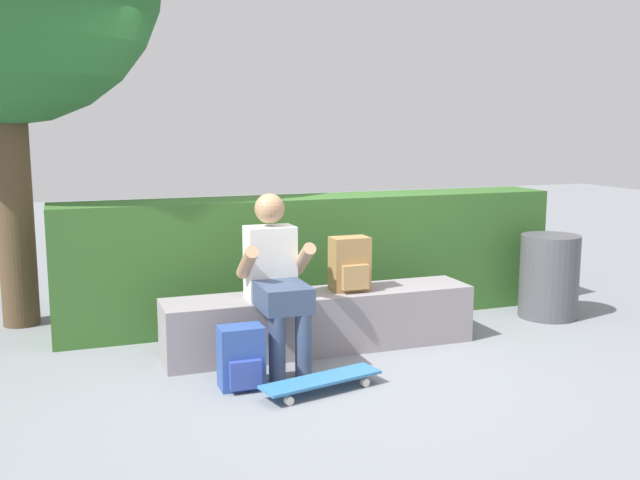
# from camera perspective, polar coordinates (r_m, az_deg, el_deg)

# --- Properties ---
(ground_plane) EXTENTS (24.00, 24.00, 0.00)m
(ground_plane) POSITION_cam_1_polar(r_m,az_deg,el_deg) (5.02, 1.85, -10.09)
(ground_plane) COLOR gray
(bench_main) EXTENTS (2.32, 0.44, 0.43)m
(bench_main) POSITION_cam_1_polar(r_m,az_deg,el_deg) (5.36, 0.07, -6.42)
(bench_main) COLOR gray
(bench_main) RESTS_ON ground
(person_skater) EXTENTS (0.49, 0.62, 1.18)m
(person_skater) POSITION_cam_1_polar(r_m,az_deg,el_deg) (4.94, -3.51, -2.78)
(person_skater) COLOR white
(person_skater) RESTS_ON ground
(skateboard_near_person) EXTENTS (0.82, 0.38, 0.09)m
(skateboard_near_person) POSITION_cam_1_polar(r_m,az_deg,el_deg) (4.58, 0.11, -11.06)
(skateboard_near_person) COLOR teal
(skateboard_near_person) RESTS_ON ground
(backpack_on_bench) EXTENTS (0.28, 0.23, 0.40)m
(backpack_on_bench) POSITION_cam_1_polar(r_m,az_deg,el_deg) (5.33, 2.40, -1.97)
(backpack_on_bench) COLOR #A37A47
(backpack_on_bench) RESTS_ON bench_main
(backpack_on_ground) EXTENTS (0.28, 0.23, 0.40)m
(backpack_on_ground) POSITION_cam_1_polar(r_m,az_deg,el_deg) (4.63, -6.24, -9.31)
(backpack_on_ground) COLOR #2D4C99
(backpack_on_ground) RESTS_ON ground
(hedge_row) EXTENTS (4.29, 0.52, 1.05)m
(hedge_row) POSITION_cam_1_polar(r_m,az_deg,el_deg) (6.15, -0.33, -1.40)
(hedge_row) COLOR #346127
(hedge_row) RESTS_ON ground
(trash_bin) EXTENTS (0.50, 0.50, 0.72)m
(trash_bin) POSITION_cam_1_polar(r_m,az_deg,el_deg) (6.51, 17.70, -2.76)
(trash_bin) COLOR #4C4C51
(trash_bin) RESTS_ON ground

